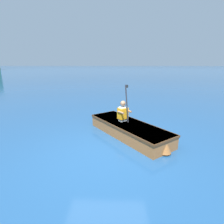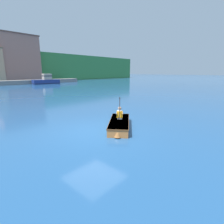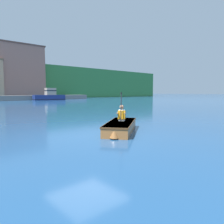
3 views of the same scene
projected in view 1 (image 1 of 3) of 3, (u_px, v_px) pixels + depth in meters
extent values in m
plane|color=navy|center=(105.00, 154.00, 4.23)|extent=(300.00, 300.00, 0.00)
cube|color=#935B2D|center=(128.00, 129.00, 5.30)|extent=(2.83, 2.44, 0.39)
cube|color=#513219|center=(129.00, 124.00, 5.25)|extent=(2.88, 2.49, 0.06)
cube|color=#513219|center=(129.00, 125.00, 5.26)|extent=(2.41, 2.07, 0.02)
cone|color=#935B2D|center=(165.00, 146.00, 4.21)|extent=(0.45, 0.45, 0.35)
cube|color=#935B2D|center=(124.00, 123.00, 5.43)|extent=(0.65, 0.79, 0.03)
cube|color=silver|center=(123.00, 114.00, 5.41)|extent=(0.27, 0.29, 0.46)
cube|color=orange|center=(123.00, 113.00, 5.41)|extent=(0.34, 0.36, 0.34)
sphere|color=#997051|center=(123.00, 103.00, 5.32)|extent=(0.17, 0.17, 0.17)
cylinder|color=#997051|center=(121.00, 112.00, 5.23)|extent=(0.24, 0.20, 0.06)
cylinder|color=#997051|center=(129.00, 111.00, 5.40)|extent=(0.24, 0.20, 0.06)
cylinder|color=#232328|center=(127.00, 104.00, 5.17)|extent=(0.18, 0.14, 1.12)
cylinder|color=black|center=(127.00, 86.00, 5.03)|extent=(0.05, 0.05, 0.08)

